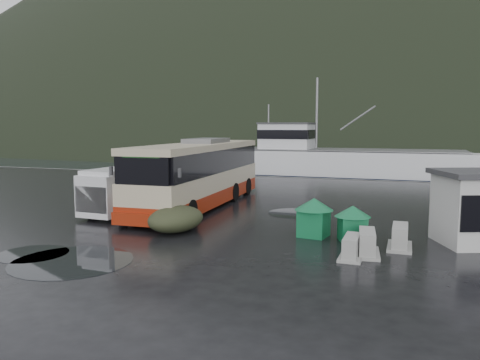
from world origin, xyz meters
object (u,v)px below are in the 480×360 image
(white_van, at_px, (128,213))
(dome_tent, at_px, (176,232))
(coach_bus, at_px, (200,206))
(jersey_barrier_b, at_px, (367,255))
(jersey_barrier_a, at_px, (399,248))
(waste_bin_right, at_px, (352,241))
(jersey_barrier_c, at_px, (351,258))
(fishing_trawler, at_px, (346,169))
(waste_bin_left, at_px, (313,236))

(white_van, xyz_separation_m, dome_tent, (4.25, -3.09, 0.00))
(coach_bus, bearing_deg, jersey_barrier_b, -38.99)
(white_van, bearing_deg, jersey_barrier_a, -8.80)
(waste_bin_right, height_order, jersey_barrier_c, waste_bin_right)
(jersey_barrier_a, xyz_separation_m, jersey_barrier_b, (-1.06, -1.25, 0.00))
(fishing_trawler, bearing_deg, jersey_barrier_b, -82.23)
(waste_bin_right, relative_size, dome_tent, 0.50)
(dome_tent, bearing_deg, white_van, 143.98)
(waste_bin_left, relative_size, jersey_barrier_b, 0.92)
(dome_tent, xyz_separation_m, jersey_barrier_c, (7.27, -1.63, 0.00))
(jersey_barrier_a, bearing_deg, white_van, 167.53)
(waste_bin_right, height_order, jersey_barrier_a, waste_bin_right)
(jersey_barrier_a, bearing_deg, fishing_trawler, 99.58)
(jersey_barrier_a, relative_size, fishing_trawler, 0.06)
(jersey_barrier_c, distance_m, fishing_trawler, 33.11)
(coach_bus, xyz_separation_m, fishing_trawler, (5.12, 25.23, 0.00))
(coach_bus, distance_m, white_van, 3.99)
(waste_bin_right, relative_size, fishing_trawler, 0.05)
(waste_bin_left, relative_size, jersey_barrier_c, 1.03)
(waste_bin_left, height_order, jersey_barrier_a, waste_bin_left)
(dome_tent, relative_size, jersey_barrier_b, 1.64)
(waste_bin_left, bearing_deg, coach_bus, 144.89)
(white_van, relative_size, dome_tent, 2.05)
(dome_tent, height_order, jersey_barrier_b, dome_tent)
(dome_tent, bearing_deg, jersey_barrier_c, -12.64)
(waste_bin_right, height_order, dome_tent, waste_bin_right)
(jersey_barrier_b, relative_size, jersey_barrier_c, 1.12)
(dome_tent, bearing_deg, fishing_trawler, 83.54)
(waste_bin_right, bearing_deg, waste_bin_left, 168.27)
(waste_bin_right, bearing_deg, coach_bus, 148.38)
(white_van, bearing_deg, jersey_barrier_b, -15.37)
(fishing_trawler, bearing_deg, waste_bin_left, -85.83)
(waste_bin_right, xyz_separation_m, jersey_barrier_c, (0.20, -2.35, 0.00))
(waste_bin_left, height_order, jersey_barrier_c, waste_bin_left)
(waste_bin_left, relative_size, waste_bin_right, 1.12)
(jersey_barrier_c, bearing_deg, fishing_trawler, 96.46)
(coach_bus, relative_size, white_van, 2.33)
(waste_bin_left, distance_m, waste_bin_right, 1.56)
(jersey_barrier_b, bearing_deg, coach_bus, 142.71)
(jersey_barrier_b, height_order, jersey_barrier_c, jersey_barrier_b)
(waste_bin_left, distance_m, fishing_trawler, 30.30)
(dome_tent, height_order, fishing_trawler, fishing_trawler)
(jersey_barrier_a, bearing_deg, jersey_barrier_c, -129.53)
(jersey_barrier_b, bearing_deg, waste_bin_left, 136.44)
(waste_bin_left, distance_m, jersey_barrier_b, 3.02)
(jersey_barrier_b, xyz_separation_m, fishing_trawler, (-4.18, 32.31, 0.00))
(jersey_barrier_a, height_order, fishing_trawler, fishing_trawler)
(coach_bus, xyz_separation_m, dome_tent, (1.57, -6.04, 0.00))
(coach_bus, bearing_deg, jersey_barrier_c, -42.65)
(coach_bus, height_order, jersey_barrier_c, coach_bus)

